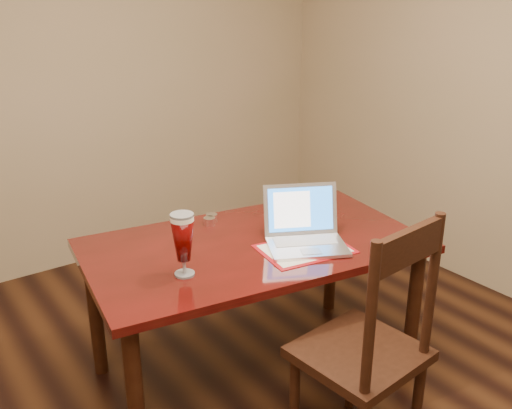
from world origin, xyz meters
TOP-DOWN VIEW (x-y plane):
  - room_shell at (0.00, 0.00)m, footprint 4.51×5.01m
  - dining_table at (0.44, 0.68)m, footprint 1.71×1.13m
  - dining_chair at (0.49, -0.03)m, footprint 0.51×0.49m

SIDE VIEW (x-z plane):
  - dining_chair at x=0.49m, z-range -0.03..1.07m
  - dining_table at x=0.44m, z-range 0.15..1.18m
  - room_shell at x=0.00m, z-range 0.41..3.11m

